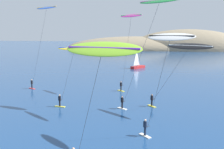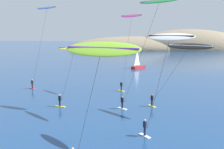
{
  "view_description": "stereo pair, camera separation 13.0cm",
  "coord_description": "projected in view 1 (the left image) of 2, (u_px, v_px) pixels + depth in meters",
  "views": [
    {
      "loc": [
        11.29,
        -6.88,
        10.0
      ],
      "look_at": [
        4.89,
        26.68,
        4.85
      ],
      "focal_mm": 45.0,
      "sensor_mm": 36.0,
      "label": 1
    },
    {
      "loc": [
        11.41,
        -6.85,
        10.0
      ],
      "look_at": [
        4.89,
        26.68,
        4.85
      ],
      "focal_mm": 45.0,
      "sensor_mm": 36.0,
      "label": 2
    }
  ],
  "objects": [
    {
      "name": "headland_island",
      "position": [
        177.0,
        50.0,
        163.47
      ],
      "size": [
        130.66,
        37.86,
        23.57
      ],
      "color": "#84755B",
      "rests_on": "ground"
    },
    {
      "name": "sailboat_far",
      "position": [
        139.0,
        66.0,
        78.82
      ],
      "size": [
        4.14,
        5.46,
        5.7
      ],
      "color": "#B22323",
      "rests_on": "ground"
    },
    {
      "name": "kitesurfer_yellow",
      "position": [
        73.0,
        55.0,
        36.03
      ],
      "size": [
        5.72,
        2.26,
        8.17
      ],
      "color": "yellow",
      "rests_on": "ground"
    },
    {
      "name": "kitesurfer_black",
      "position": [
        186.0,
        51.0,
        33.39
      ],
      "size": [
        7.88,
        6.29,
        8.78
      ],
      "color": "yellow",
      "rests_on": "ground"
    },
    {
      "name": "kitesurfer_white",
      "position": [
        168.0,
        45.0,
        24.21
      ],
      "size": [
        5.15,
        4.28,
        10.02
      ],
      "color": "silver",
      "rests_on": "ground"
    },
    {
      "name": "kitesurfer_magenta",
      "position": [
        130.0,
        24.0,
        45.05
      ],
      "size": [
        4.74,
        3.85,
        12.99
      ],
      "color": "yellow",
      "rests_on": "ground"
    },
    {
      "name": "kitesurfer_blue",
      "position": [
        45.0,
        16.0,
        45.29
      ],
      "size": [
        7.78,
        5.03,
        14.2
      ],
      "color": "red",
      "rests_on": "ground"
    },
    {
      "name": "kitesurfer_lime",
      "position": [
        100.0,
        58.0,
        18.25
      ],
      "size": [
        6.05,
        3.09,
        9.47
      ],
      "color": "#2D2D33",
      "rests_on": "ground"
    },
    {
      "name": "kitesurfer_green",
      "position": [
        156.0,
        12.0,
        31.55
      ],
      "size": [
        8.02,
        5.93,
        13.8
      ],
      "color": "silver",
      "rests_on": "ground"
    }
  ]
}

